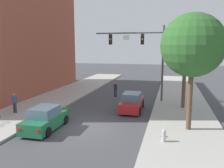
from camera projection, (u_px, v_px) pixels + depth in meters
name	position (u px, v px, depth m)	size (l,w,h in m)	color
ground_plane	(88.00, 128.00, 16.23)	(120.00, 120.00, 0.00)	#424247
sidewalk_left	(8.00, 120.00, 17.81)	(5.00, 60.00, 0.15)	#A8A59E
sidewalk_right	(186.00, 136.00, 14.62)	(5.00, 60.00, 0.15)	#A8A59E
traffic_signal_mast	(143.00, 49.00, 23.34)	(6.97, 0.38, 7.50)	#514C47
car_lead_red	(132.00, 102.00, 20.56)	(1.91, 4.27, 1.60)	#B21E1E
car_following_green	(46.00, 119.00, 15.87)	(1.90, 4.27, 1.60)	#1E663D
pedestrian_sidewalk_left_walker	(15.00, 102.00, 19.26)	(0.36, 0.22, 1.64)	#333338
pedestrian_crossing_road	(115.00, 89.00, 26.13)	(0.36, 0.22, 1.64)	#232847
fire_hydrant	(164.00, 136.00, 13.48)	(0.48, 0.24, 0.72)	#B2B2B7
street_tree_nearest	(193.00, 45.00, 14.69)	(4.05, 4.05, 7.57)	brown
street_tree_second	(186.00, 44.00, 20.27)	(3.98, 3.98, 7.69)	brown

